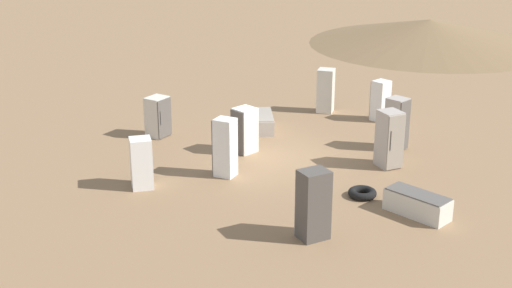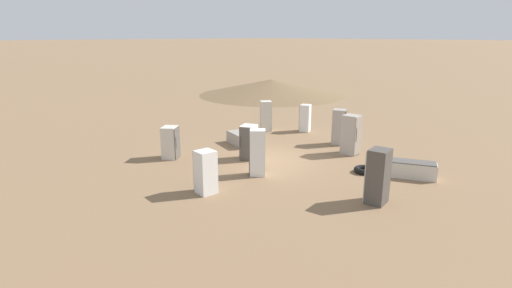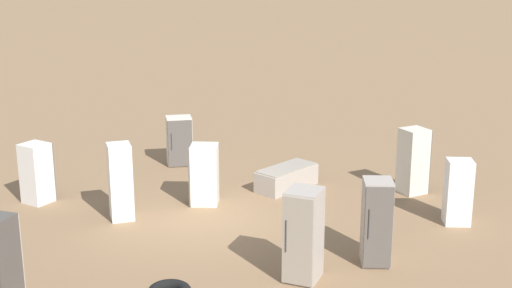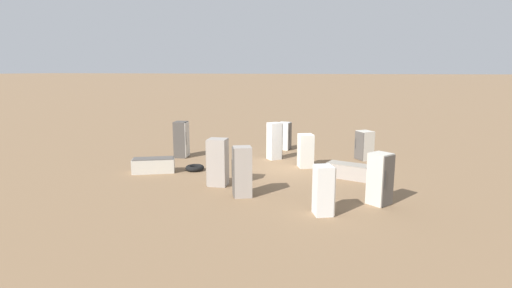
{
  "view_description": "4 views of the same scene",
  "coord_description": "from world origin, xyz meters",
  "px_view_note": "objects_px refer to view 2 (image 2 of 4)",
  "views": [
    {
      "loc": [
        21.68,
        -7.69,
        8.87
      ],
      "look_at": [
        0.62,
        -0.73,
        0.8
      ],
      "focal_mm": 50.0,
      "sensor_mm": 36.0,
      "label": 1
    },
    {
      "loc": [
        12.39,
        -12.77,
        5.63
      ],
      "look_at": [
        0.15,
        -1.13,
        1.0
      ],
      "focal_mm": 28.0,
      "sensor_mm": 36.0,
      "label": 2
    },
    {
      "loc": [
        14.22,
        8.97,
        6.6
      ],
      "look_at": [
        -0.57,
        1.01,
        1.92
      ],
      "focal_mm": 50.0,
      "sensor_mm": 36.0,
      "label": 3
    },
    {
      "loc": [
        -4.25,
        17.96,
        4.62
      ],
      "look_at": [
        1.4,
        0.22,
        1.17
      ],
      "focal_mm": 28.0,
      "sensor_mm": 36.0,
      "label": 4
    }
  ],
  "objects_px": {
    "discarded_fridge_2": "(266,116)",
    "discarded_fridge_1": "(339,127)",
    "discarded_fridge_10": "(412,169)",
    "scrap_tire": "(364,170)",
    "discarded_fridge_3": "(249,142)",
    "discarded_fridge_5": "(305,118)",
    "discarded_fridge_7": "(378,176)",
    "discarded_fridge_9": "(171,143)",
    "discarded_fridge_8": "(205,172)",
    "discarded_fridge_4": "(257,153)",
    "discarded_fridge_0": "(241,139)",
    "discarded_fridge_6": "(351,135)"
  },
  "relations": [
    {
      "from": "discarded_fridge_2",
      "to": "discarded_fridge_7",
      "type": "xyz_separation_m",
      "value": [
        10.25,
        -4.83,
        0.05
      ]
    },
    {
      "from": "discarded_fridge_5",
      "to": "discarded_fridge_6",
      "type": "relative_size",
      "value": 0.84
    },
    {
      "from": "discarded_fridge_0",
      "to": "discarded_fridge_5",
      "type": "relative_size",
      "value": 1.24
    },
    {
      "from": "discarded_fridge_0",
      "to": "discarded_fridge_5",
      "type": "xyz_separation_m",
      "value": [
        0.38,
        4.83,
        0.5
      ]
    },
    {
      "from": "discarded_fridge_1",
      "to": "discarded_fridge_2",
      "type": "relative_size",
      "value": 1.03
    },
    {
      "from": "discarded_fridge_2",
      "to": "discarded_fridge_4",
      "type": "height_order",
      "value": "discarded_fridge_4"
    },
    {
      "from": "discarded_fridge_7",
      "to": "discarded_fridge_10",
      "type": "bearing_deg",
      "value": -4.0
    },
    {
      "from": "discarded_fridge_5",
      "to": "discarded_fridge_7",
      "type": "distance_m",
      "value": 10.69
    },
    {
      "from": "discarded_fridge_6",
      "to": "scrap_tire",
      "type": "height_order",
      "value": "discarded_fridge_6"
    },
    {
      "from": "scrap_tire",
      "to": "discarded_fridge_3",
      "type": "bearing_deg",
      "value": -155.12
    },
    {
      "from": "discarded_fridge_5",
      "to": "scrap_tire",
      "type": "bearing_deg",
      "value": -146.54
    },
    {
      "from": "discarded_fridge_4",
      "to": "scrap_tire",
      "type": "relative_size",
      "value": 2.23
    },
    {
      "from": "discarded_fridge_1",
      "to": "discarded_fridge_8",
      "type": "distance_m",
      "value": 9.2
    },
    {
      "from": "discarded_fridge_4",
      "to": "discarded_fridge_8",
      "type": "xyz_separation_m",
      "value": [
        0.11,
        -2.71,
        -0.16
      ]
    },
    {
      "from": "discarded_fridge_0",
      "to": "discarded_fridge_9",
      "type": "height_order",
      "value": "discarded_fridge_9"
    },
    {
      "from": "discarded_fridge_4",
      "to": "scrap_tire",
      "type": "xyz_separation_m",
      "value": [
        2.91,
        3.48,
        -0.85
      ]
    },
    {
      "from": "discarded_fridge_2",
      "to": "discarded_fridge_1",
      "type": "bearing_deg",
      "value": -48.26
    },
    {
      "from": "discarded_fridge_4",
      "to": "discarded_fridge_10",
      "type": "bearing_deg",
      "value": -91.5
    },
    {
      "from": "discarded_fridge_1",
      "to": "discarded_fridge_8",
      "type": "bearing_deg",
      "value": -22.2
    },
    {
      "from": "discarded_fridge_10",
      "to": "scrap_tire",
      "type": "relative_size",
      "value": 2.31
    },
    {
      "from": "discarded_fridge_9",
      "to": "discarded_fridge_0",
      "type": "bearing_deg",
      "value": 133.66
    },
    {
      "from": "discarded_fridge_3",
      "to": "discarded_fridge_5",
      "type": "relative_size",
      "value": 0.99
    },
    {
      "from": "discarded_fridge_4",
      "to": "discarded_fridge_1",
      "type": "bearing_deg",
      "value": -41.02
    },
    {
      "from": "discarded_fridge_3",
      "to": "discarded_fridge_9",
      "type": "bearing_deg",
      "value": 18.61
    },
    {
      "from": "discarded_fridge_2",
      "to": "discarded_fridge_10",
      "type": "xyz_separation_m",
      "value": [
        9.91,
        -1.47,
        -0.57
      ]
    },
    {
      "from": "discarded_fridge_1",
      "to": "discarded_fridge_10",
      "type": "height_order",
      "value": "discarded_fridge_1"
    },
    {
      "from": "discarded_fridge_10",
      "to": "discarded_fridge_4",
      "type": "bearing_deg",
      "value": 107.33
    },
    {
      "from": "discarded_fridge_2",
      "to": "discarded_fridge_10",
      "type": "distance_m",
      "value": 10.04
    },
    {
      "from": "discarded_fridge_9",
      "to": "scrap_tire",
      "type": "bearing_deg",
      "value": 83.46
    },
    {
      "from": "discarded_fridge_6",
      "to": "scrap_tire",
      "type": "bearing_deg",
      "value": 39.66
    },
    {
      "from": "discarded_fridge_1",
      "to": "discarded_fridge_7",
      "type": "bearing_deg",
      "value": 18.73
    },
    {
      "from": "discarded_fridge_1",
      "to": "discarded_fridge_4",
      "type": "xyz_separation_m",
      "value": [
        0.5,
        -6.47,
        0.03
      ]
    },
    {
      "from": "discarded_fridge_2",
      "to": "discarded_fridge_4",
      "type": "distance_m",
      "value": 7.94
    },
    {
      "from": "discarded_fridge_1",
      "to": "discarded_fridge_2",
      "type": "height_order",
      "value": "discarded_fridge_1"
    },
    {
      "from": "discarded_fridge_3",
      "to": "discarded_fridge_4",
      "type": "xyz_separation_m",
      "value": [
        1.88,
        -1.25,
        0.16
      ]
    },
    {
      "from": "discarded_fridge_1",
      "to": "discarded_fridge_5",
      "type": "xyz_separation_m",
      "value": [
        -3.14,
        1.0,
        -0.13
      ]
    },
    {
      "from": "discarded_fridge_6",
      "to": "discarded_fridge_9",
      "type": "relative_size",
      "value": 1.27
    },
    {
      "from": "discarded_fridge_6",
      "to": "discarded_fridge_7",
      "type": "height_order",
      "value": "discarded_fridge_7"
    },
    {
      "from": "discarded_fridge_0",
      "to": "discarded_fridge_6",
      "type": "height_order",
      "value": "discarded_fridge_6"
    },
    {
      "from": "discarded_fridge_0",
      "to": "discarded_fridge_10",
      "type": "bearing_deg",
      "value": -63.46
    },
    {
      "from": "discarded_fridge_9",
      "to": "discarded_fridge_8",
      "type": "bearing_deg",
      "value": 33.76
    },
    {
      "from": "discarded_fridge_0",
      "to": "discarded_fridge_8",
      "type": "xyz_separation_m",
      "value": [
        4.13,
        -5.34,
        0.5
      ]
    },
    {
      "from": "discarded_fridge_4",
      "to": "discarded_fridge_9",
      "type": "distance_m",
      "value": 4.7
    },
    {
      "from": "discarded_fridge_5",
      "to": "discarded_fridge_9",
      "type": "bearing_deg",
      "value": 149.14
    },
    {
      "from": "discarded_fridge_7",
      "to": "discarded_fridge_10",
      "type": "xyz_separation_m",
      "value": [
        -0.34,
        3.36,
        -0.63
      ]
    },
    {
      "from": "discarded_fridge_0",
      "to": "discarded_fridge_2",
      "type": "relative_size",
      "value": 1.1
    },
    {
      "from": "discarded_fridge_1",
      "to": "discarded_fridge_4",
      "type": "distance_m",
      "value": 6.49
    },
    {
      "from": "discarded_fridge_2",
      "to": "discarded_fridge_4",
      "type": "bearing_deg",
      "value": -102.97
    },
    {
      "from": "discarded_fridge_5",
      "to": "discarded_fridge_8",
      "type": "height_order",
      "value": "discarded_fridge_5"
    },
    {
      "from": "discarded_fridge_2",
      "to": "discarded_fridge_9",
      "type": "height_order",
      "value": "discarded_fridge_2"
    }
  ]
}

